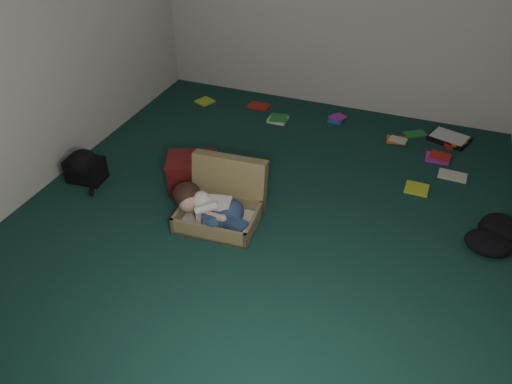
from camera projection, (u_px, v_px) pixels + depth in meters
The scene contains 10 objects.
floor at pixel (262, 216), 4.20m from camera, with size 4.50×4.50×0.00m, color #12352F.
wall_front at pixel (40, 304), 1.74m from camera, with size 4.50×4.50×0.00m, color silver.
wall_left at pixel (31, 34), 4.01m from camera, with size 4.50×4.50×0.00m, color silver.
suitcase at pixel (223, 201), 4.13m from camera, with size 0.68×0.66×0.47m.
person at pixel (211, 208), 3.99m from camera, with size 0.70×0.33×0.29m.
maroon_bin at pixel (192, 172), 4.46m from camera, with size 0.53×0.48×0.30m.
backpack at pixel (85, 169), 4.56m from camera, with size 0.40×0.32×0.24m, color black, non-canonical shape.
clothing_pile at pixel (480, 232), 3.92m from camera, with size 0.47×0.38×0.15m, color black, non-canonical shape.
paper_tray at pixel (449, 138), 5.20m from camera, with size 0.46×0.40×0.05m.
book_scatter at pixel (358, 136), 5.26m from camera, with size 3.05×1.30×0.02m.
Camera 1 is at (1.12, -3.07, 2.64)m, focal length 35.00 mm.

